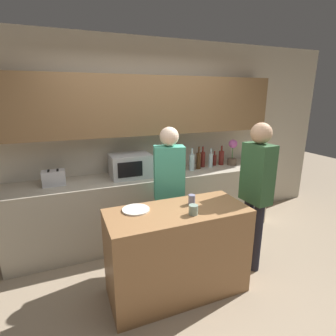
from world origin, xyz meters
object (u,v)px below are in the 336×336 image
(plate_on_island, at_px, (136,210))
(microwave, at_px, (130,165))
(bottle_5, at_px, (211,160))
(cup_1, at_px, (193,210))
(bottle_1, at_px, (182,162))
(person_left, at_px, (169,184))
(bottle_2, at_px, (192,162))
(cup_0, at_px, (192,200))
(bottle_6, at_px, (214,160))
(toaster, at_px, (54,178))
(bottle_3, at_px, (199,160))
(potted_plant, at_px, (232,152))
(bottle_4, at_px, (203,159))
(bottle_7, at_px, (221,157))
(person_center, at_px, (256,185))
(bottle_0, at_px, (175,163))

(plate_on_island, bearing_deg, microwave, 78.35)
(bottle_5, height_order, cup_1, bottle_5)
(bottle_1, xyz_separation_m, person_left, (-0.47, -0.64, -0.07))
(bottle_2, xyz_separation_m, cup_0, (-0.54, -1.06, -0.09))
(bottle_1, bearing_deg, bottle_6, 5.98)
(cup_0, bearing_deg, bottle_1, 69.50)
(bottle_6, relative_size, cup_1, 2.42)
(microwave, xyz_separation_m, toaster, (-0.93, 0.00, -0.06))
(bottle_1, bearing_deg, bottle_2, -28.29)
(bottle_3, xyz_separation_m, plate_on_island, (-1.22, -1.03, -0.13))
(microwave, bearing_deg, bottle_5, 0.58)
(cup_1, bearing_deg, potted_plant, 44.35)
(cup_0, bearing_deg, microwave, 107.57)
(bottle_2, relative_size, bottle_5, 1.14)
(potted_plant, height_order, bottle_2, potted_plant)
(bottle_2, height_order, bottle_6, bottle_2)
(bottle_1, relative_size, bottle_4, 0.96)
(bottle_2, xyz_separation_m, cup_1, (-0.63, -1.27, -0.09))
(plate_on_island, bearing_deg, cup_0, -6.76)
(toaster, height_order, bottle_6, bottle_6)
(bottle_7, height_order, plate_on_island, bottle_7)
(person_left, bearing_deg, toaster, -12.65)
(bottle_4, distance_m, cup_1, 1.64)
(toaster, xyz_separation_m, plate_on_island, (0.72, -1.03, -0.10))
(person_left, height_order, person_center, person_center)
(bottle_5, bearing_deg, toaster, -179.71)
(cup_1, bearing_deg, bottle_7, 49.21)
(toaster, bearing_deg, bottle_4, 2.11)
(microwave, distance_m, bottle_0, 0.65)
(microwave, bearing_deg, cup_1, -79.08)
(bottle_0, relative_size, person_center, 0.17)
(toaster, bearing_deg, microwave, -0.10)
(plate_on_island, bearing_deg, bottle_7, 33.60)
(toaster, relative_size, bottle_3, 0.79)
(bottle_6, bearing_deg, bottle_5, -145.45)
(bottle_1, relative_size, bottle_3, 0.91)
(person_left, xyz_separation_m, person_center, (0.83, -0.50, 0.04))
(bottle_1, xyz_separation_m, bottle_5, (0.46, -0.01, -0.01))
(person_center, bearing_deg, bottle_1, 14.10)
(bottle_6, relative_size, person_left, 0.14)
(bottle_5, height_order, plate_on_island, bottle_5)
(cup_1, bearing_deg, bottle_1, 69.01)
(toaster, relative_size, potted_plant, 0.66)
(bottle_7, bearing_deg, bottle_0, -176.60)
(bottle_4, relative_size, bottle_5, 1.09)
(person_left, bearing_deg, person_center, 162.58)
(bottle_6, relative_size, plate_on_island, 0.85)
(person_left, bearing_deg, cup_0, 109.55)
(bottle_1, bearing_deg, plate_on_island, -132.82)
(potted_plant, relative_size, bottle_6, 1.78)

